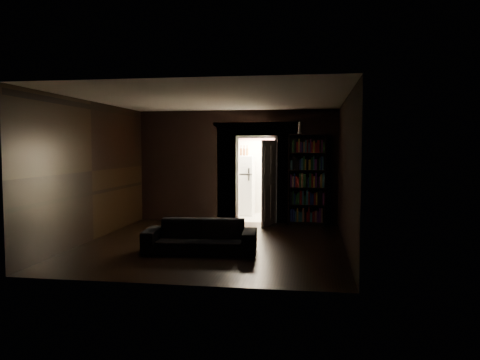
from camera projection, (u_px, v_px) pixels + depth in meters
The scene contains 9 objects.
ground at pixel (214, 244), 9.11m from camera, with size 5.50×5.50×0.00m, color black.
room_walls at pixel (224, 156), 10.05m from camera, with size 5.02×5.61×2.84m.
kitchen_alcove at pixel (261, 172), 12.76m from camera, with size 2.20×1.80×2.60m.
sofa at pixel (200, 231), 8.34m from camera, with size 1.99×0.86×0.77m, color black.
bookshelf at pixel (307, 179), 11.31m from camera, with size 0.90×0.32×2.20m, color black.
refrigerator at pixel (241, 185), 13.04m from camera, with size 0.74×0.68×1.65m, color white.
door at pixel (269, 183), 11.19m from camera, with size 0.85×0.05×2.05m, color white.
figurine at pixel (300, 128), 11.22m from camera, with size 0.10×0.10×0.31m, color silver.
bottles at pixel (238, 150), 12.97m from camera, with size 0.70×0.09×0.28m, color black.
Camera 1 is at (1.90, -8.81, 1.88)m, focal length 35.00 mm.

